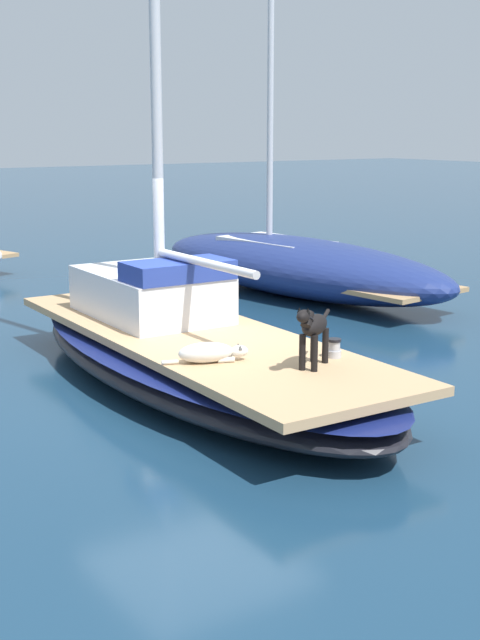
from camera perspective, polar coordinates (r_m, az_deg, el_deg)
ground_plane at (r=10.80m, az=-2.95°, el=-4.28°), size 120.00×120.00×0.00m
sailboat_main at (r=10.71m, az=-2.97°, el=-2.56°), size 2.64×7.28×0.66m
cabin_house at (r=11.52m, az=-5.76°, el=1.89°), size 1.44×2.24×0.84m
dog_white at (r=9.29m, az=-2.04°, el=-2.16°), size 0.92×0.44×0.22m
dog_black at (r=9.04m, az=4.83°, el=-0.55°), size 0.83×0.58×0.70m
deck_winch at (r=9.53m, az=6.22°, el=-1.89°), size 0.16×0.16×0.21m
coiled_rope at (r=9.52m, az=-2.97°, el=-2.33°), size 0.32×0.32×0.04m
moored_boat_starboard_side at (r=16.58m, az=3.69°, el=3.68°), size 3.08×7.59×7.68m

